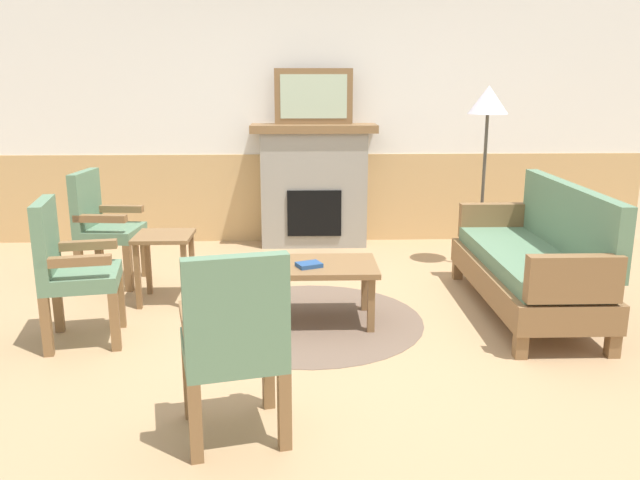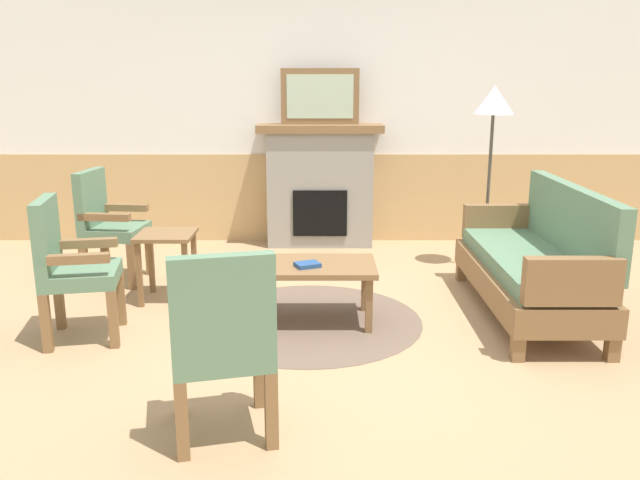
{
  "view_description": "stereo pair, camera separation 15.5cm",
  "coord_description": "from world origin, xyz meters",
  "px_view_note": "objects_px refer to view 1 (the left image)",
  "views": [
    {
      "loc": [
        -0.15,
        -4.39,
        1.74
      ],
      "look_at": [
        0.0,
        0.35,
        0.55
      ],
      "focal_mm": 36.2,
      "sensor_mm": 36.0,
      "label": 1
    },
    {
      "loc": [
        0.0,
        -4.39,
        1.74
      ],
      "look_at": [
        0.0,
        0.35,
        0.55
      ],
      "focal_mm": 36.2,
      "sensor_mm": 36.0,
      "label": 2
    }
  ],
  "objects_px": {
    "side_table": "(165,248)",
    "floor_lamp_by_couch": "(488,112)",
    "couch": "(532,262)",
    "fireplace": "(314,184)",
    "framed_picture": "(314,96)",
    "book_on_table": "(309,265)",
    "armchair_near_fireplace": "(102,223)",
    "coffee_table": "(310,271)",
    "armchair_by_window_left": "(69,265)",
    "armchair_front_left": "(234,338)"
  },
  "relations": [
    {
      "from": "couch",
      "to": "armchair_near_fireplace",
      "type": "bearing_deg",
      "value": 166.5
    },
    {
      "from": "book_on_table",
      "to": "side_table",
      "type": "relative_size",
      "value": 0.3
    },
    {
      "from": "coffee_table",
      "to": "armchair_by_window_left",
      "type": "xyz_separation_m",
      "value": [
        -1.6,
        -0.32,
        0.15
      ]
    },
    {
      "from": "book_on_table",
      "to": "floor_lamp_by_couch",
      "type": "height_order",
      "value": "floor_lamp_by_couch"
    },
    {
      "from": "armchair_front_left",
      "to": "floor_lamp_by_couch",
      "type": "relative_size",
      "value": 0.58
    },
    {
      "from": "fireplace",
      "to": "side_table",
      "type": "height_order",
      "value": "fireplace"
    },
    {
      "from": "framed_picture",
      "to": "side_table",
      "type": "xyz_separation_m",
      "value": [
        -1.22,
        -1.78,
        -1.13
      ]
    },
    {
      "from": "side_table",
      "to": "coffee_table",
      "type": "bearing_deg",
      "value": -23.07
    },
    {
      "from": "fireplace",
      "to": "couch",
      "type": "xyz_separation_m",
      "value": [
        1.6,
        -2.11,
        -0.26
      ]
    },
    {
      "from": "side_table",
      "to": "floor_lamp_by_couch",
      "type": "xyz_separation_m",
      "value": [
        2.77,
        0.88,
        1.02
      ]
    },
    {
      "from": "couch",
      "to": "side_table",
      "type": "distance_m",
      "value": 2.85
    },
    {
      "from": "armchair_by_window_left",
      "to": "armchair_front_left",
      "type": "distance_m",
      "value": 1.76
    },
    {
      "from": "book_on_table",
      "to": "side_table",
      "type": "xyz_separation_m",
      "value": [
        -1.13,
        0.56,
        -0.02
      ]
    },
    {
      "from": "armchair_near_fireplace",
      "to": "side_table",
      "type": "height_order",
      "value": "armchair_near_fireplace"
    },
    {
      "from": "framed_picture",
      "to": "side_table",
      "type": "height_order",
      "value": "framed_picture"
    },
    {
      "from": "framed_picture",
      "to": "armchair_near_fireplace",
      "type": "bearing_deg",
      "value": -145.3
    },
    {
      "from": "fireplace",
      "to": "framed_picture",
      "type": "height_order",
      "value": "framed_picture"
    },
    {
      "from": "coffee_table",
      "to": "floor_lamp_by_couch",
      "type": "bearing_deg",
      "value": 40.2
    },
    {
      "from": "book_on_table",
      "to": "floor_lamp_by_couch",
      "type": "bearing_deg",
      "value": 41.54
    },
    {
      "from": "side_table",
      "to": "fireplace",
      "type": "bearing_deg",
      "value": 55.43
    },
    {
      "from": "coffee_table",
      "to": "armchair_by_window_left",
      "type": "relative_size",
      "value": 0.98
    },
    {
      "from": "armchair_by_window_left",
      "to": "book_on_table",
      "type": "bearing_deg",
      "value": 8.79
    },
    {
      "from": "fireplace",
      "to": "framed_picture",
      "type": "relative_size",
      "value": 1.62
    },
    {
      "from": "armchair_front_left",
      "to": "side_table",
      "type": "height_order",
      "value": "armchair_front_left"
    },
    {
      "from": "couch",
      "to": "floor_lamp_by_couch",
      "type": "height_order",
      "value": "floor_lamp_by_couch"
    },
    {
      "from": "armchair_front_left",
      "to": "armchair_near_fireplace",
      "type": "bearing_deg",
      "value": 118.18
    },
    {
      "from": "book_on_table",
      "to": "armchair_front_left",
      "type": "height_order",
      "value": "armchair_front_left"
    },
    {
      "from": "fireplace",
      "to": "couch",
      "type": "distance_m",
      "value": 2.66
    },
    {
      "from": "couch",
      "to": "armchair_near_fireplace",
      "type": "distance_m",
      "value": 3.55
    },
    {
      "from": "book_on_table",
      "to": "floor_lamp_by_couch",
      "type": "xyz_separation_m",
      "value": [
        1.63,
        1.45,
        1.0
      ]
    },
    {
      "from": "fireplace",
      "to": "armchair_near_fireplace",
      "type": "height_order",
      "value": "fireplace"
    },
    {
      "from": "side_table",
      "to": "floor_lamp_by_couch",
      "type": "relative_size",
      "value": 0.33
    },
    {
      "from": "fireplace",
      "to": "side_table",
      "type": "distance_m",
      "value": 2.17
    },
    {
      "from": "armchair_by_window_left",
      "to": "side_table",
      "type": "distance_m",
      "value": 0.94
    },
    {
      "from": "coffee_table",
      "to": "side_table",
      "type": "xyz_separation_m",
      "value": [
        -1.15,
        0.49,
        0.05
      ]
    },
    {
      "from": "armchair_by_window_left",
      "to": "side_table",
      "type": "bearing_deg",
      "value": 60.52
    },
    {
      "from": "couch",
      "to": "book_on_table",
      "type": "xyz_separation_m",
      "value": [
        -1.69,
        -0.23,
        0.06
      ]
    },
    {
      "from": "couch",
      "to": "floor_lamp_by_couch",
      "type": "xyz_separation_m",
      "value": [
        -0.06,
        1.22,
        1.05
      ]
    },
    {
      "from": "framed_picture",
      "to": "coffee_table",
      "type": "distance_m",
      "value": 2.55
    },
    {
      "from": "coffee_table",
      "to": "armchair_front_left",
      "type": "xyz_separation_m",
      "value": [
        -0.39,
        -1.59,
        0.15
      ]
    },
    {
      "from": "fireplace",
      "to": "book_on_table",
      "type": "xyz_separation_m",
      "value": [
        -0.09,
        -2.34,
        -0.2
      ]
    },
    {
      "from": "floor_lamp_by_couch",
      "to": "fireplace",
      "type": "bearing_deg",
      "value": 150.04
    },
    {
      "from": "armchair_front_left",
      "to": "fireplace",
      "type": "bearing_deg",
      "value": 83.06
    },
    {
      "from": "framed_picture",
      "to": "floor_lamp_by_couch",
      "type": "height_order",
      "value": "framed_picture"
    },
    {
      "from": "armchair_front_left",
      "to": "floor_lamp_by_couch",
      "type": "distance_m",
      "value": 3.7
    },
    {
      "from": "floor_lamp_by_couch",
      "to": "armchair_by_window_left",
      "type": "bearing_deg",
      "value": -152.29
    },
    {
      "from": "armchair_near_fireplace",
      "to": "book_on_table",
      "type": "bearing_deg",
      "value": -31.04
    },
    {
      "from": "couch",
      "to": "armchair_by_window_left",
      "type": "distance_m",
      "value": 3.32
    },
    {
      "from": "couch",
      "to": "coffee_table",
      "type": "xyz_separation_m",
      "value": [
        -1.68,
        -0.15,
        -0.01
      ]
    },
    {
      "from": "coffee_table",
      "to": "armchair_front_left",
      "type": "relative_size",
      "value": 0.98
    }
  ]
}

